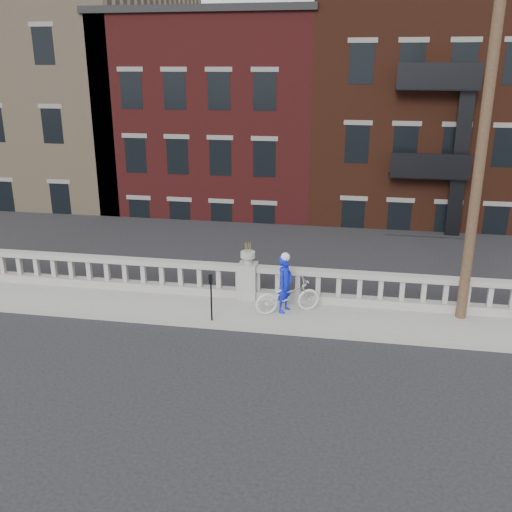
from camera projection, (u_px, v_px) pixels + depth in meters
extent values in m
plane|color=black|center=(217.00, 365.00, 13.87)|extent=(120.00, 120.00, 0.00)
cube|color=gray|center=(242.00, 312.00, 16.65)|extent=(32.00, 2.20, 0.15)
cube|color=gray|center=(248.00, 293.00, 17.47)|extent=(28.00, 0.34, 0.25)
cube|color=gray|center=(248.00, 268.00, 17.20)|extent=(28.00, 0.34, 0.16)
cube|color=gray|center=(248.00, 280.00, 17.33)|extent=(0.55, 0.55, 1.10)
cylinder|color=gray|center=(248.00, 260.00, 17.12)|extent=(0.24, 0.24, 0.20)
cylinder|color=gray|center=(248.00, 255.00, 17.06)|extent=(0.44, 0.44, 0.18)
cube|color=#605E59|center=(250.00, 366.00, 18.66)|extent=(36.00, 0.50, 5.15)
cube|color=black|center=(308.00, 248.00, 39.75)|extent=(80.00, 44.00, 0.50)
cube|color=#595651|center=(221.00, 323.00, 23.05)|extent=(16.00, 7.00, 4.00)
cube|color=#8C755A|center=(27.00, 97.00, 34.65)|extent=(18.00, 16.00, 20.00)
cube|color=#4C1515|center=(232.00, 155.00, 32.50)|extent=(10.00, 14.00, 14.00)
cube|color=black|center=(231.00, 20.00, 30.20)|extent=(10.30, 14.30, 0.30)
cube|color=#3B1A10|center=(414.00, 146.00, 30.58)|extent=(10.00, 14.00, 15.50)
cylinder|color=#422D1E|center=(483.00, 138.00, 14.53)|extent=(0.28, 0.28, 10.00)
cylinder|color=black|center=(211.00, 302.00, 15.77)|extent=(0.05, 0.05, 1.10)
cube|color=black|center=(211.00, 279.00, 15.55)|extent=(0.10, 0.08, 0.26)
cube|color=black|center=(210.00, 278.00, 15.49)|extent=(0.06, 0.01, 0.08)
imported|color=silver|center=(288.00, 296.00, 16.31)|extent=(2.01, 1.41, 1.00)
imported|color=#0D1CCD|center=(285.00, 284.00, 16.27)|extent=(0.59, 0.71, 1.67)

